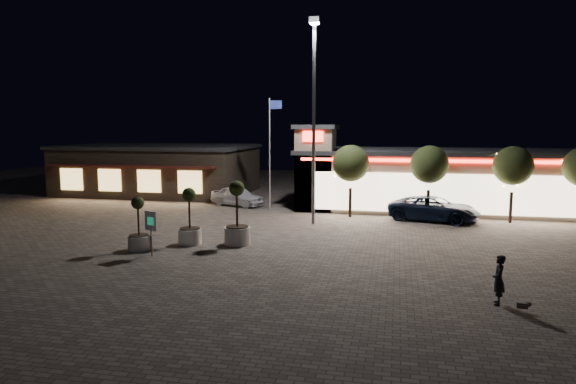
% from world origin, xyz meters
% --- Properties ---
extents(ground, '(90.00, 90.00, 0.00)m').
position_xyz_m(ground, '(0.00, 0.00, 0.00)').
color(ground, '#71655B').
rests_on(ground, ground).
extents(retail_building, '(20.40, 8.40, 6.10)m').
position_xyz_m(retail_building, '(9.51, 15.82, 2.21)').
color(retail_building, gray).
rests_on(retail_building, ground).
extents(restaurant_building, '(16.40, 11.00, 4.30)m').
position_xyz_m(restaurant_building, '(-14.00, 19.97, 2.16)').
color(restaurant_building, '#382D23').
rests_on(restaurant_building, ground).
extents(floodlight_pole, '(0.60, 0.40, 12.38)m').
position_xyz_m(floodlight_pole, '(2.00, 8.00, 7.02)').
color(floodlight_pole, gray).
rests_on(floodlight_pole, ground).
extents(flagpole, '(0.95, 0.10, 8.00)m').
position_xyz_m(flagpole, '(-1.90, 13.00, 4.74)').
color(flagpole, white).
rests_on(flagpole, ground).
extents(string_tree_a, '(2.42, 2.42, 4.79)m').
position_xyz_m(string_tree_a, '(4.00, 11.00, 3.56)').
color(string_tree_a, '#332319').
rests_on(string_tree_a, ground).
extents(string_tree_b, '(2.42, 2.42, 4.79)m').
position_xyz_m(string_tree_b, '(9.00, 11.00, 3.56)').
color(string_tree_b, '#332319').
rests_on(string_tree_b, ground).
extents(string_tree_c, '(2.42, 2.42, 4.79)m').
position_xyz_m(string_tree_c, '(14.00, 11.00, 3.56)').
color(string_tree_c, '#332319').
rests_on(string_tree_c, ground).
extents(pickup_truck, '(6.13, 4.02, 1.57)m').
position_xyz_m(pickup_truck, '(9.36, 10.67, 0.78)').
color(pickup_truck, black).
rests_on(pickup_truck, ground).
extents(white_sedan, '(4.64, 3.19, 1.47)m').
position_xyz_m(white_sedan, '(-4.79, 14.00, 0.73)').
color(white_sedan, silver).
rests_on(white_sedan, ground).
extents(pedestrian, '(0.47, 0.66, 1.71)m').
position_xyz_m(pedestrian, '(10.45, -4.87, 0.85)').
color(pedestrian, black).
rests_on(pedestrian, ground).
extents(dog, '(0.45, 0.19, 0.24)m').
position_xyz_m(dog, '(11.16, -5.49, 0.24)').
color(dog, '#59514C').
rests_on(dog, ground).
extents(planter_left, '(1.19, 1.19, 2.92)m').
position_xyz_m(planter_left, '(-3.31, 1.34, 0.90)').
color(planter_left, silver).
rests_on(planter_left, ground).
extents(planter_mid, '(1.08, 1.08, 2.65)m').
position_xyz_m(planter_mid, '(-5.22, -0.40, 0.82)').
color(planter_mid, silver).
rests_on(planter_mid, ground).
extents(planter_right, '(1.33, 1.33, 3.27)m').
position_xyz_m(planter_right, '(-0.93, 1.82, 1.01)').
color(planter_right, silver).
rests_on(planter_right, ground).
extents(valet_sign, '(0.68, 0.27, 2.10)m').
position_xyz_m(valet_sign, '(-4.12, -1.27, 1.47)').
color(valet_sign, gray).
rests_on(valet_sign, ground).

